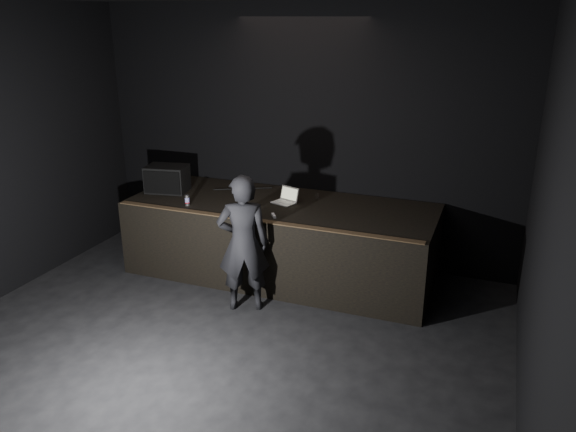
{
  "coord_description": "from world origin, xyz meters",
  "views": [
    {
      "loc": [
        2.59,
        -3.71,
        3.3
      ],
      "look_at": [
        0.27,
        2.3,
        1.0
      ],
      "focal_mm": 35.0,
      "sensor_mm": 36.0,
      "label": 1
    }
  ],
  "objects_px": {
    "laptop": "(286,199)",
    "stage_riser": "(281,239)",
    "beer_can": "(187,200)",
    "person": "(243,243)",
    "stage_monitor": "(167,179)"
  },
  "relations": [
    {
      "from": "beer_can",
      "to": "person",
      "type": "height_order",
      "value": "person"
    },
    {
      "from": "stage_riser",
      "to": "beer_can",
      "type": "xyz_separation_m",
      "value": [
        -1.1,
        -0.51,
        0.57
      ]
    },
    {
      "from": "stage_riser",
      "to": "laptop",
      "type": "height_order",
      "value": "laptop"
    },
    {
      "from": "laptop",
      "to": "person",
      "type": "bearing_deg",
      "value": -76.94
    },
    {
      "from": "stage_riser",
      "to": "laptop",
      "type": "relative_size",
      "value": 11.5
    },
    {
      "from": "stage_riser",
      "to": "beer_can",
      "type": "bearing_deg",
      "value": -155.15
    },
    {
      "from": "stage_riser",
      "to": "laptop",
      "type": "bearing_deg",
      "value": 54.29
    },
    {
      "from": "stage_monitor",
      "to": "stage_riser",
      "type": "bearing_deg",
      "value": -8.51
    },
    {
      "from": "stage_monitor",
      "to": "person",
      "type": "bearing_deg",
      "value": -41.78
    },
    {
      "from": "laptop",
      "to": "stage_riser",
      "type": "bearing_deg",
      "value": -107.25
    },
    {
      "from": "stage_riser",
      "to": "person",
      "type": "height_order",
      "value": "person"
    },
    {
      "from": "stage_monitor",
      "to": "beer_can",
      "type": "height_order",
      "value": "stage_monitor"
    },
    {
      "from": "person",
      "to": "beer_can",
      "type": "bearing_deg",
      "value": -51.23
    },
    {
      "from": "beer_can",
      "to": "person",
      "type": "relative_size",
      "value": 0.09
    },
    {
      "from": "beer_can",
      "to": "person",
      "type": "distance_m",
      "value": 1.19
    }
  ]
}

